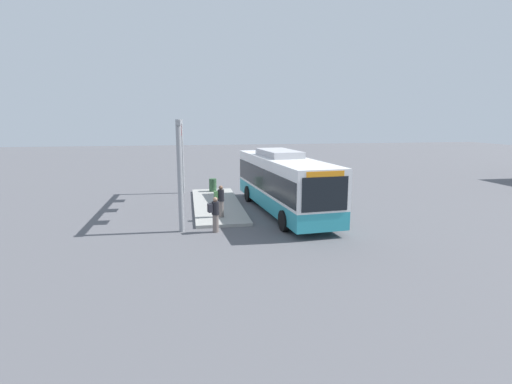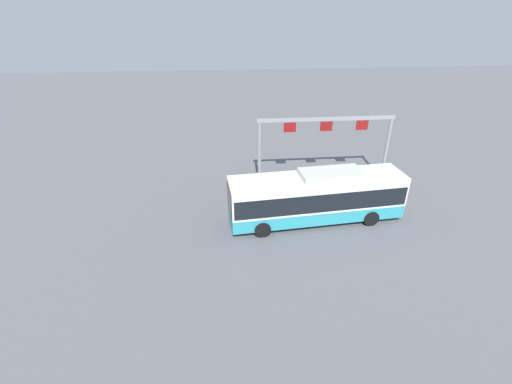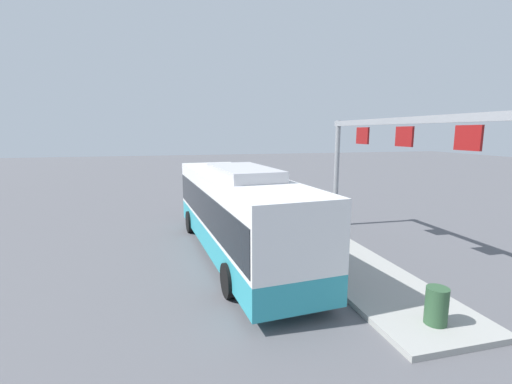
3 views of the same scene
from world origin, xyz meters
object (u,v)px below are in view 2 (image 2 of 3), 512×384
bus_main (317,196)px  person_waiting_near (287,182)px  person_boarding (257,182)px  trash_bin (386,183)px

bus_main → person_waiting_near: 3.91m
person_boarding → trash_bin: 9.74m
person_waiting_near → trash_bin: (-7.50, 0.10, -0.44)m
bus_main → person_boarding: size_ratio=6.72×
person_waiting_near → trash_bin: bearing=82.2°
bus_main → person_waiting_near: bearing=-76.7°
person_boarding → person_waiting_near: bearing=63.9°
person_boarding → trash_bin: size_ratio=1.86×
bus_main → person_boarding: bearing=-55.1°
person_boarding → trash_bin: (-9.73, 0.55, -0.28)m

